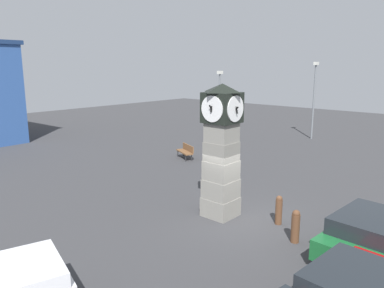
% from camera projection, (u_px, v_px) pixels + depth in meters
% --- Properties ---
extents(ground_plane, '(76.49, 76.49, 0.00)m').
position_uv_depth(ground_plane, '(237.00, 219.00, 14.49)').
color(ground_plane, '#38383A').
extents(clock_tower, '(1.51, 1.55, 5.17)m').
position_uv_depth(clock_tower, '(221.00, 150.00, 14.27)').
color(clock_tower, gray).
rests_on(clock_tower, ground_plane).
extents(bollard_near_tower, '(0.26, 0.26, 1.11)m').
position_uv_depth(bollard_near_tower, '(279.00, 210.00, 13.89)').
color(bollard_near_tower, brown).
rests_on(bollard_near_tower, ground_plane).
extents(bollard_mid_row, '(0.28, 0.28, 1.14)m').
position_uv_depth(bollard_mid_row, '(295.00, 226.00, 12.45)').
color(bollard_mid_row, brown).
rests_on(bollard_mid_row, ground_plane).
extents(car_by_building, '(4.54, 2.32, 1.39)m').
position_uv_depth(car_by_building, '(373.00, 233.00, 11.57)').
color(car_by_building, '#19602D').
rests_on(car_by_building, ground_plane).
extents(bench, '(1.15, 1.68, 0.90)m').
position_uv_depth(bench, '(186.00, 151.00, 23.66)').
color(bench, brown).
rests_on(bench, ground_plane).
extents(street_lamp_near_road, '(0.50, 0.24, 6.08)m').
position_uv_depth(street_lamp_near_road, '(314.00, 95.00, 29.55)').
color(street_lamp_near_road, slate).
rests_on(street_lamp_near_road, ground_plane).
extents(street_lamp_far_side, '(0.50, 0.24, 5.39)m').
position_uv_depth(street_lamp_far_side, '(220.00, 99.00, 29.94)').
color(street_lamp_far_side, slate).
rests_on(street_lamp_far_side, ground_plane).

